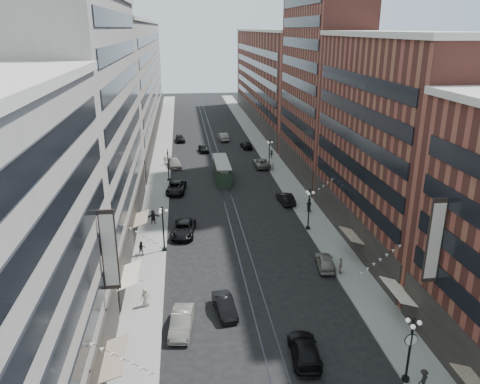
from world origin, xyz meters
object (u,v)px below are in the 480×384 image
pedestrian_5 (153,217)px  streetcar (222,170)px  car_2 (184,229)px  pedestrian_8 (272,167)px  pedestrian_2 (142,248)px  lamppost_sw_far (163,227)px  lamppost_se_mid (269,153)px  lamppost_se_far (309,208)px  lamppost_se_near (410,346)px  pedestrian_3 (423,379)px  pedestrian_1 (145,297)px  car_12 (246,145)px  pedestrian_9 (272,154)px  car_6 (304,350)px  car_14 (223,137)px  car_1 (181,322)px  car_10 (286,198)px  pedestrian_4 (340,266)px  lamppost_sw_mid (168,164)px  car_8 (174,163)px  car_13 (203,149)px  car_7 (176,187)px  car_4 (325,262)px  pedestrian_7 (309,205)px  car_11 (261,163)px  car_9 (180,138)px  car_5 (225,306)px

pedestrian_5 → streetcar: bearing=46.4°
car_2 → pedestrian_8: pedestrian_8 is taller
streetcar → pedestrian_2: size_ratio=6.66×
lamppost_sw_far → lamppost_se_mid: bearing=60.1°
lamppost_se_far → lamppost_se_near: bearing=-90.0°
pedestrian_3 → pedestrian_8: pedestrian_8 is taller
lamppost_se_near → pedestrian_2: size_ratio=3.28×
pedestrian_3 → pedestrian_8: (-0.59, 55.00, 0.09)m
lamppost_se_far → pedestrian_1: (-19.82, -15.56, -2.02)m
lamppost_se_near → car_12: bearing=91.6°
pedestrian_5 → pedestrian_9: size_ratio=1.16×
car_6 → car_14: bearing=-85.7°
car_1 → pedestrian_8: 48.71m
pedestrian_2 → car_10: 24.99m
pedestrian_1 → pedestrian_4: pedestrian_1 is taller
lamppost_sw_far → car_6: (11.60, -20.43, -2.31)m
lamppost_se_near → pedestrian_4: lamppost_se_near is taller
car_6 → pedestrian_2: (-14.13, 19.56, 0.20)m
lamppost_sw_mid → pedestrian_3: size_ratio=3.58×
car_8 → car_13: 12.33m
car_7 → car_13: bearing=84.2°
car_2 → car_6: bearing=-62.6°
car_4 → pedestrian_7: size_ratio=2.35×
lamppost_se_far → car_11: lamppost_se_far is taller
lamppost_se_mid → pedestrian_9: bearing=75.4°
streetcar → pedestrian_1: streetcar is taller
car_4 → pedestrian_8: (1.10, 36.40, 0.23)m
lamppost_sw_far → car_9: size_ratio=1.16×
car_4 → car_9: size_ratio=0.96×
lamppost_se_mid → pedestrian_7: bearing=-85.6°
lamppost_sw_far → pedestrian_4: 20.44m
pedestrian_2 → pedestrian_7: bearing=5.4°
car_12 → car_14: bearing=-65.7°
lamppost_se_near → car_1: (-16.48, 8.44, -2.39)m
car_14 → car_4: bearing=90.1°
car_9 → pedestrian_8: (16.68, -26.34, 0.20)m
car_6 → lamppost_se_far: bearing=-100.9°
pedestrian_1 → car_8: pedestrian_1 is taller
car_8 → car_12: (15.50, 12.96, -0.09)m
lamppost_se_near → car_4: size_ratio=1.21×
pedestrian_2 → pedestrian_8: pedestrian_8 is taller
car_9 → lamppost_sw_far: bearing=-98.6°
lamppost_sw_far → pedestrian_8: lamppost_sw_far is taller
lamppost_sw_far → lamppost_se_far: 18.83m
car_8 → pedestrian_7: size_ratio=2.89×
car_6 → car_14: (0.44, 77.03, 0.10)m
pedestrian_5 → pedestrian_8: size_ratio=1.10×
car_5 → car_12: car_5 is taller
pedestrian_2 → pedestrian_5: pedestrian_5 is taller
car_5 → pedestrian_3: 17.62m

